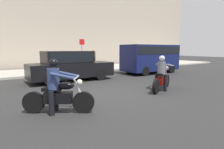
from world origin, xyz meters
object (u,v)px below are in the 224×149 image
object	(u,v)px
motorcycle_with_rider_denim_blue	(58,91)
parked_van_navy	(150,57)
motorcycle_with_rider_gray	(162,76)
pedestrian_bystander	(94,57)
parked_sedan_black	(70,66)
street_sign_post	(82,51)

from	to	relation	value
motorcycle_with_rider_denim_blue	parked_van_navy	xyz separation A→B (m)	(8.69, 4.77, 0.60)
motorcycle_with_rider_gray	parked_van_navy	xyz separation A→B (m)	(3.92, 4.48, 0.60)
motorcycle_with_rider_gray	pedestrian_bystander	size ratio (longest dim) A/B	1.21
motorcycle_with_rider_gray	parked_sedan_black	bearing A→B (deg)	117.71
motorcycle_with_rider_denim_blue	parked_van_navy	bearing A→B (deg)	28.76
motorcycle_with_rider_gray	street_sign_post	distance (m)	8.61
parked_sedan_black	pedestrian_bystander	distance (m)	5.95
street_sign_post	motorcycle_with_rider_gray	bearing A→B (deg)	-91.07
motorcycle_with_rider_gray	street_sign_post	bearing A→B (deg)	88.93
motorcycle_with_rider_gray	parked_sedan_black	size ratio (longest dim) A/B	0.43
motorcycle_with_rider_gray	pedestrian_bystander	world-z (taller)	pedestrian_bystander
motorcycle_with_rider_denim_blue	motorcycle_with_rider_gray	size ratio (longest dim) A/B	0.87
motorcycle_with_rider_denim_blue	street_sign_post	xyz separation A→B (m)	(4.93, 8.84, 1.02)
motorcycle_with_rider_denim_blue	street_sign_post	size ratio (longest dim) A/B	0.71
parked_van_navy	street_sign_post	bearing A→B (deg)	132.70
pedestrian_bystander	motorcycle_with_rider_gray	bearing A→B (deg)	-99.55
motorcycle_with_rider_gray	parked_sedan_black	distance (m)	5.26
street_sign_post	pedestrian_bystander	world-z (taller)	street_sign_post
parked_van_navy	pedestrian_bystander	world-z (taller)	parked_van_navy
motorcycle_with_rider_gray	street_sign_post	xyz separation A→B (m)	(0.16, 8.55, 1.02)
motorcycle_with_rider_gray	pedestrian_bystander	distance (m)	9.21
motorcycle_with_rider_denim_blue	parked_sedan_black	distance (m)	5.47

